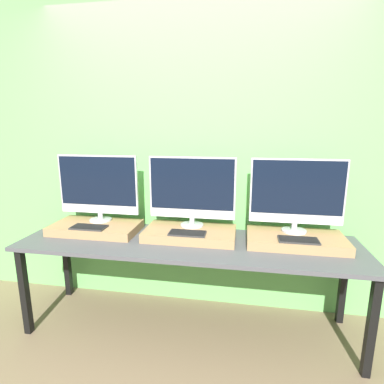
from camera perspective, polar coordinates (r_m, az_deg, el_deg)
name	(u,v)px	position (r m, az deg, el deg)	size (l,w,h in m)	color
ground_plane	(179,358)	(2.34, -2.42, -29.01)	(12.00, 12.00, 0.00)	#756047
wall_back	(197,157)	(2.49, 0.94, 6.70)	(8.00, 0.04, 2.60)	#66B75B
workbench	(188,249)	(2.27, -0.75, -10.77)	(2.50, 0.67, 0.71)	#47474C
wooden_riser_left	(96,228)	(2.55, -17.79, -6.47)	(0.69, 0.37, 0.07)	#99754C
monitor_left	(98,186)	(2.54, -17.41, 1.03)	(0.67, 0.18, 0.54)	#B2B2B7
keyboard_left	(89,227)	(2.45, -19.05, -6.35)	(0.27, 0.13, 0.01)	#2D2D2D
wooden_riser_center	(190,233)	(2.31, -0.37, -7.87)	(0.69, 0.37, 0.07)	#99754C
monitor_center	(192,190)	(2.30, -0.01, 0.43)	(0.67, 0.18, 0.54)	#B2B2B7
keyboard_center	(187,233)	(2.19, -0.89, -7.85)	(0.27, 0.13, 0.01)	#2D2D2D
wooden_riser_right	(295,240)	(2.31, 19.08, -8.59)	(0.69, 0.37, 0.07)	#99754C
monitor_right	(297,194)	(2.30, 19.33, -0.28)	(0.67, 0.18, 0.54)	#B2B2B7
keyboard_right	(298,240)	(2.19, 19.61, -8.60)	(0.27, 0.13, 0.01)	#2D2D2D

